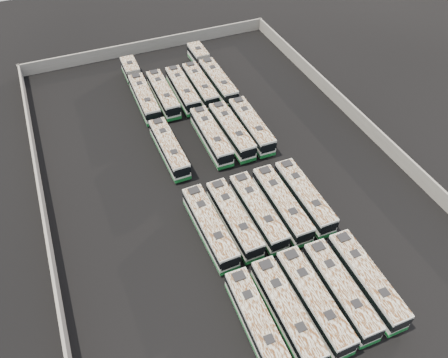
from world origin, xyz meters
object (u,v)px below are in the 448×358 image
(bus_back_center, at_px, (183,90))
(bus_back_right, at_px, (200,86))
(bus_midfront_far_left, at_px, (210,227))
(bus_midback_far_right, at_px, (251,126))
(bus_midback_right, at_px, (232,131))
(bus_front_center, at_px, (313,300))
(bus_front_far_right, at_px, (366,280))
(bus_midfront_right, at_px, (282,204))
(bus_midback_far_left, at_px, (169,148))
(bus_midback_center, at_px, (211,136))
(bus_front_right, at_px, (340,290))
(bus_back_far_right, at_px, (211,73))
(bus_front_left, at_px, (286,311))
(bus_midfront_left, at_px, (234,219))
(bus_front_far_left, at_px, (257,323))
(bus_back_left, at_px, (163,94))
(bus_midfront_center, at_px, (258,211))
(bus_back_far_left, at_px, (140,89))
(bus_midfront_far_right, at_px, (304,197))

(bus_back_center, relative_size, bus_back_right, 1.00)
(bus_midfront_far_left, height_order, bus_midback_far_right, bus_midfront_far_left)
(bus_midfront_far_left, relative_size, bus_back_right, 1.03)
(bus_midback_right, bearing_deg, bus_front_center, -97.09)
(bus_front_far_right, xyz_separation_m, bus_midfront_right, (-3.06, 12.30, 0.01))
(bus_midback_far_left, xyz_separation_m, bus_midback_center, (6.11, 0.19, 0.03))
(bus_midfront_far_left, bearing_deg, bus_back_center, 76.09)
(bus_front_right, xyz_separation_m, bus_back_far_right, (3.04, 42.38, 0.02))
(bus_front_left, bearing_deg, bus_front_far_right, 0.27)
(bus_midfront_left, distance_m, bus_midback_far_left, 14.86)
(bus_front_far_left, xyz_separation_m, bus_midfront_far_left, (0.06, 12.32, 0.06))
(bus_midfront_left, bearing_deg, bus_midfront_far_left, -179.95)
(bus_midfront_right, bearing_deg, bus_front_far_left, -126.35)
(bus_back_left, xyz_separation_m, bus_back_far_right, (9.14, 2.87, 0.04))
(bus_midfront_center, bearing_deg, bus_front_far_right, -64.51)
(bus_midfront_center, xyz_separation_m, bus_back_far_left, (-6.00, 30.07, -0.02))
(bus_front_far_left, relative_size, bus_midback_center, 0.98)
(bus_front_left, bearing_deg, bus_midfront_far_right, 54.03)
(bus_midback_right, bearing_deg, bus_back_far_left, 120.02)
(bus_midfront_far_right, xyz_separation_m, bus_back_right, (-3.10, 27.17, -0.02))
(bus_back_right, xyz_separation_m, bus_back_far_right, (3.05, 2.87, 0.02))
(bus_midback_center, relative_size, bus_back_center, 1.01)
(bus_front_right, bearing_deg, bus_front_far_left, -179.43)
(bus_front_right, height_order, bus_back_far_right, bus_back_far_right)
(bus_midback_center, xyz_separation_m, bus_back_far_left, (-6.02, 15.27, -0.03))
(bus_front_left, relative_size, bus_front_center, 0.99)
(bus_midfront_far_right, bearing_deg, bus_back_left, 109.05)
(bus_midfront_right, bearing_deg, bus_front_right, -89.80)
(bus_front_right, bearing_deg, bus_midfront_right, 90.80)
(bus_front_left, xyz_separation_m, bus_midfront_left, (-0.02, 12.44, -0.03))
(bus_front_center, height_order, bus_midfront_right, bus_front_center)
(bus_back_right, bearing_deg, bus_back_far_right, 44.04)
(bus_front_right, bearing_deg, bus_back_center, 95.19)
(bus_front_far_right, height_order, bus_midfront_center, bus_front_far_right)
(bus_front_far_right, xyz_separation_m, bus_midback_right, (-3.04, 27.14, 0.02))
(bus_midfront_far_left, xyz_separation_m, bus_midfront_far_right, (12.10, -0.05, -0.02))
(bus_midback_far_left, xyz_separation_m, bus_midback_right, (9.17, 0.14, 0.05))
(bus_midback_far_left, xyz_separation_m, bus_back_left, (3.02, 12.54, -0.00))
(bus_front_left, bearing_deg, bus_midback_far_left, 97.05)
(bus_front_right, relative_size, bus_midfront_far_right, 0.99)
(bus_midback_far_right, bearing_deg, bus_back_right, 104.78)
(bus_midback_far_left, xyz_separation_m, bus_back_center, (6.18, 12.48, 0.01))
(bus_front_far_right, relative_size, bus_midfront_far_right, 1.00)
(bus_front_far_left, relative_size, bus_back_far_left, 0.64)
(bus_midfront_center, bearing_deg, bus_midfront_far_left, 179.15)
(bus_midfront_right, xyz_separation_m, bus_back_right, (-0.03, 27.23, -0.03))
(bus_midfront_left, bearing_deg, bus_front_far_left, -105.01)
(bus_midfront_left, xyz_separation_m, bus_midback_far_left, (-3.10, 14.53, -0.01))
(bus_midfront_center, bearing_deg, bus_midfront_left, 177.84)
(bus_midback_center, bearing_deg, bus_midfront_right, -77.66)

